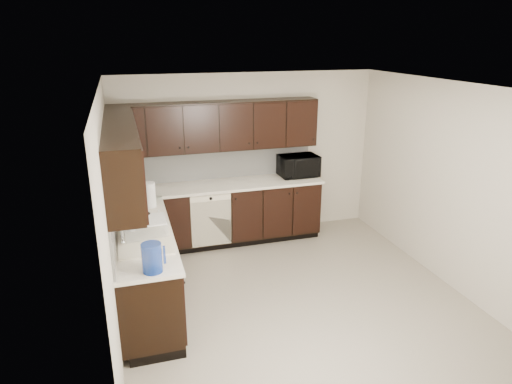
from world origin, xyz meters
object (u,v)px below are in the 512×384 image
at_px(sink, 145,246).
at_px(storage_bin, 144,228).
at_px(microwave, 298,166).
at_px(blue_pitcher, 152,258).
at_px(toaster_oven, 131,184).

relative_size(sink, storage_bin, 1.81).
xyz_separation_m(microwave, blue_pitcher, (-2.40, -2.45, -0.02)).
bearing_deg(blue_pitcher, storage_bin, 103.70).
height_order(storage_bin, blue_pitcher, blue_pitcher).
bearing_deg(toaster_oven, blue_pitcher, -95.65).
xyz_separation_m(sink, microwave, (2.43, 1.76, 0.22)).
bearing_deg(microwave, blue_pitcher, -136.53).
xyz_separation_m(toaster_oven, blue_pitcher, (0.10, -2.43, 0.04)).
relative_size(toaster_oven, storage_bin, 0.71).
relative_size(sink, toaster_oven, 2.54).
bearing_deg(sink, blue_pitcher, -87.40).
relative_size(microwave, storage_bin, 1.29).
xyz_separation_m(microwave, storage_bin, (-2.42, -1.61, -0.07)).
distance_m(sink, toaster_oven, 1.75).
distance_m(storage_bin, blue_pitcher, 0.84).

